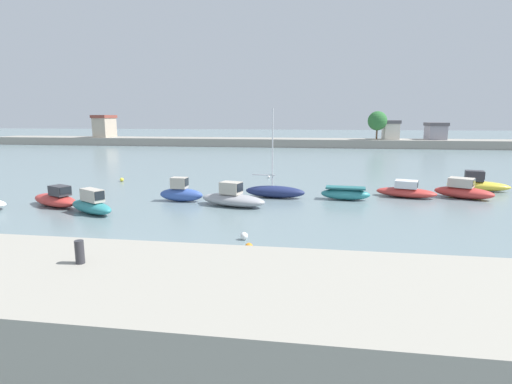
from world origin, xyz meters
The scene contains 16 objects.
ground_plane centered at (0.00, 0.00, 0.00)m, with size 400.00×400.00×0.00m, color slate.
mooring_bollard centered at (4.17, -6.71, 2.92)m, with size 0.25×0.25×0.67m, color #2D2D33.
moored_boat_1 centered at (-8.78, 10.64, 0.56)m, with size 5.08×3.64×1.63m.
moored_boat_2 centered at (-4.87, 8.95, 0.61)m, with size 4.67×3.52×1.73m.
moored_boat_3 centered at (-0.02, 13.82, 0.70)m, with size 3.59×1.29×1.92m.
moored_boat_4 centered at (4.43, 12.75, 0.59)m, with size 5.55×3.29×1.83m.
moored_boat_5 centered at (7.23, 16.44, 0.53)m, with size 5.15×1.98×7.34m.
moored_boat_6 centered at (13.00, 16.41, 0.51)m, with size 4.03×1.69×1.06m.
moored_boat_7 centered at (18.11, 18.27, 0.53)m, with size 5.13×3.04×1.42m.
moored_boat_8 centered at (22.70, 18.56, 0.64)m, with size 4.86×3.66×1.67m.
moored_boat_9 centered at (25.20, 22.49, 0.60)m, with size 5.50×2.86×1.82m.
mooring_buoy_1 centered at (5.40, 27.30, 0.14)m, with size 0.28×0.28×0.28m, color white.
mooring_buoy_2 centered at (-9.45, 22.49, 0.20)m, with size 0.41×0.41×0.41m, color yellow.
mooring_buoy_3 centered at (6.82, 4.39, 0.21)m, with size 0.42×0.42×0.42m, color white.
mooring_buoy_4 centered at (7.40, 2.57, 0.21)m, with size 0.42×0.42×0.42m, color orange.
distant_shoreline centered at (2.00, 76.24, 1.45)m, with size 135.55×8.20×7.85m.
Camera 1 is at (10.71, -16.72, 6.66)m, focal length 28.49 mm.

